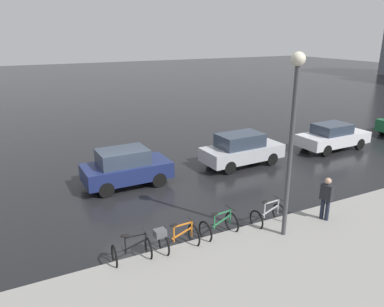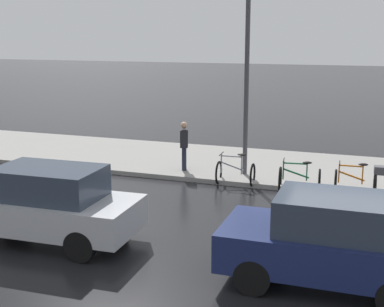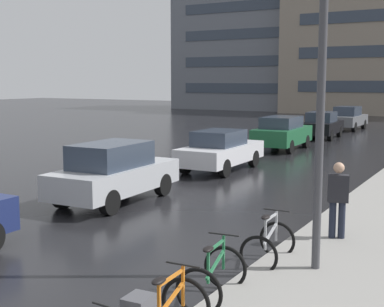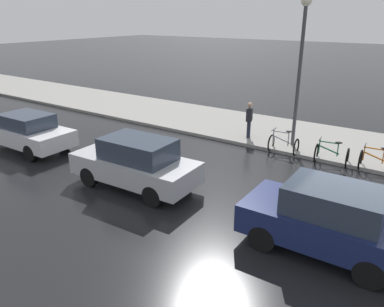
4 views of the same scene
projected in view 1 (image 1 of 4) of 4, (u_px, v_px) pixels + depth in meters
name	position (u px, v px, depth m)	size (l,w,h in m)	color
ground_plane	(139.00, 203.00, 14.66)	(140.00, 140.00, 0.00)	black
bicycle_nearest	(132.00, 251.00, 10.77)	(0.74, 1.11, 0.96)	black
bicycle_second	(175.00, 238.00, 11.27)	(0.80, 1.38, 0.96)	black
bicycle_third	(219.00, 226.00, 12.13)	(0.85, 1.22, 0.94)	black
bicycle_farthest	(268.00, 215.00, 12.85)	(0.75, 1.12, 0.98)	black
car_navy	(126.00, 167.00, 16.11)	(1.84, 3.74, 1.65)	navy
car_silver	(242.00, 149.00, 18.60)	(1.87, 4.19, 1.64)	#B2B5BA
car_white	(333.00, 136.00, 21.13)	(1.82, 4.27, 1.50)	silver
pedestrian	(326.00, 198.00, 12.88)	(0.46, 0.36, 1.69)	#1E2333
streetlamp	(293.00, 121.00, 10.98)	(0.41, 0.41, 5.88)	#424247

